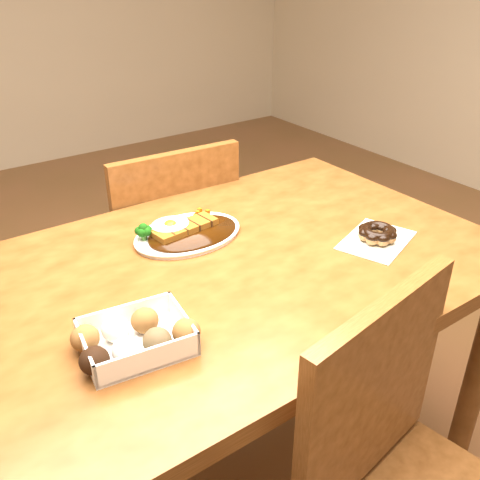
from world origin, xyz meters
TOP-DOWN VIEW (x-y plane):
  - ground at (0.00, 0.00)m, footprint 6.00×6.00m
  - table at (0.00, 0.00)m, footprint 1.20×0.80m
  - chair_far at (0.09, 0.53)m, footprint 0.44×0.44m
  - katsu_curry_plate at (-0.04, 0.16)m, footprint 0.28×0.20m
  - donut_box at (-0.32, -0.15)m, footprint 0.21×0.16m
  - pon_de_ring at (0.32, -0.12)m, footprint 0.23×0.19m

SIDE VIEW (x-z plane):
  - ground at x=0.00m, z-range 0.00..0.00m
  - chair_far at x=0.09m, z-range 0.04..0.91m
  - table at x=0.00m, z-range 0.28..1.03m
  - katsu_curry_plate at x=-0.04m, z-range 0.74..0.79m
  - pon_de_ring at x=0.32m, z-range 0.75..0.79m
  - donut_box at x=-0.32m, z-range 0.75..0.80m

